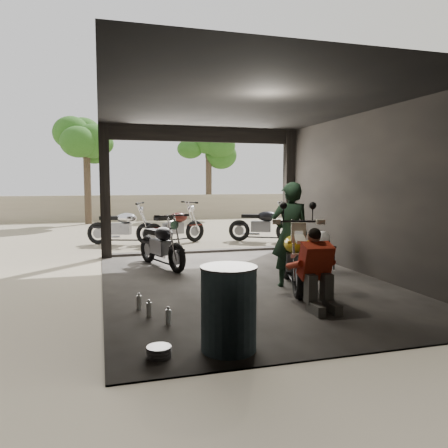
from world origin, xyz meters
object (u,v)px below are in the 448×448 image
left_bike (161,240)px  outside_bike_a (122,224)px  rider (290,235)px  sign_post (325,198)px  mechanic (319,272)px  stool (324,249)px  oil_drum (229,310)px  outside_bike_c (263,222)px  outside_bike_b (175,223)px  main_bike (293,252)px  helmet (322,238)px

left_bike → outside_bike_a: 3.80m
rider → sign_post: bearing=-116.0°
mechanic → stool: 3.03m
oil_drum → stool: bearing=49.3°
sign_post → outside_bike_c: bearing=152.2°
outside_bike_b → oil_drum: (-0.80, -8.30, -0.16)m
sign_post → oil_drum: bearing=-114.7°
outside_bike_a → outside_bike_c: 4.22m
main_bike → sign_post: bearing=72.4°
outside_bike_c → stool: bearing=-156.4°
left_bike → stool: bearing=-37.8°
outside_bike_b → main_bike: bearing=165.8°
outside_bike_b → outside_bike_a: bearing=54.3°
outside_bike_b → oil_drum: size_ratio=1.97×
rider → sign_post: sign_post is taller
left_bike → rider: 3.05m
main_bike → stool: (1.32, 1.30, -0.19)m
outside_bike_c → helmet: (-0.32, -4.33, 0.04)m
rider → oil_drum: 3.16m
outside_bike_c → outside_bike_b: bearing=112.3°
stool → sign_post: 3.75m
rider → helmet: (1.30, 1.22, -0.26)m
left_bike → sign_post: size_ratio=0.83×
outside_bike_c → mechanic: size_ratio=1.63×
main_bike → left_bike: 3.11m
main_bike → outside_bike_b: size_ratio=1.02×
helmet → rider: bearing=-124.1°
main_bike → outside_bike_b: bearing=117.1°
outside_bike_a → helmet: bearing=-121.8°
helmet → oil_drum: bearing=-117.5°
outside_bike_a → rider: size_ratio=1.00×
main_bike → oil_drum: (-1.87, -2.41, -0.16)m
outside_bike_b → helmet: 5.14m
outside_bike_b → helmet: bearing=-177.1°
left_bike → stool: (3.26, -1.14, -0.15)m
left_bike → outside_bike_c: outside_bike_c is taller
left_bike → outside_bike_a: size_ratio=0.95×
outside_bike_a → oil_drum: bearing=-155.6°
rider → stool: rider is taller
rider → helmet: size_ratio=5.50×
mechanic → oil_drum: bearing=-143.4°
outside_bike_b → rider: 5.89m
outside_bike_c → stool: 4.36m
left_bike → outside_bike_b: outside_bike_b is taller
rider → sign_post: 5.38m
sign_post → main_bike: bearing=-113.6°
left_bike → outside_bike_c: (3.55, 3.21, 0.03)m
mechanic → helmet: mechanic is taller
main_bike → left_bike: (-1.93, 2.44, -0.04)m
outside_bike_b → sign_post: size_ratio=0.88×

